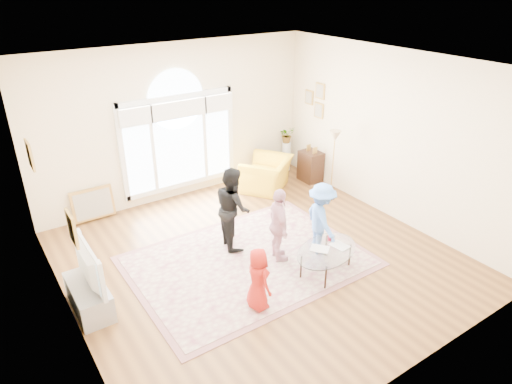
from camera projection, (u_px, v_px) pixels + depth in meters
ground at (260, 258)px, 7.74m from camera, size 6.00×6.00×0.00m
room_shell at (181, 127)px, 9.18m from camera, size 6.00×6.00×6.00m
area_rug at (248, 261)px, 7.65m from camera, size 3.60×2.60×0.02m
rug_border at (248, 261)px, 7.65m from camera, size 3.80×2.80×0.01m
tv_console at (89, 297)px, 6.49m from camera, size 0.45×1.00×0.42m
television at (84, 267)px, 6.27m from camera, size 0.17×1.08×0.62m
coffee_table at (327, 251)px, 7.21m from camera, size 1.40×1.12×0.54m
armchair at (267, 174)px, 10.08m from camera, size 1.43×1.39×0.70m
side_cabinet at (311, 166)px, 10.48m from camera, size 0.40×0.50×0.70m
floor_lamp at (335, 142)px, 9.23m from camera, size 0.26×0.26×1.51m
plant_pedestal at (286, 156)px, 11.05m from camera, size 0.20×0.20×0.70m
potted_plant at (287, 135)px, 10.81m from camera, size 0.36×0.31×0.38m
leaning_picture at (96, 220)px, 8.94m from camera, size 0.80×0.14×0.62m
child_red at (258, 279)px, 6.39m from camera, size 0.31×0.47×0.96m
child_black at (233, 208)px, 7.79m from camera, size 0.70×0.82×1.46m
child_pink at (279, 225)px, 7.42m from camera, size 0.55×0.81×1.28m
child_blue at (321, 219)px, 7.62m from camera, size 0.67×0.92×1.28m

